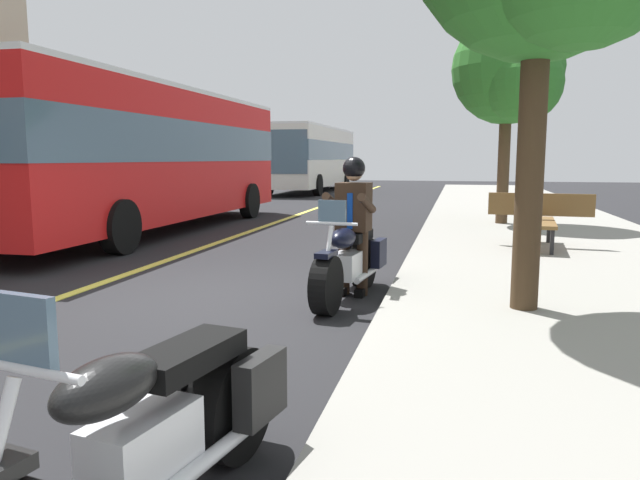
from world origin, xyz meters
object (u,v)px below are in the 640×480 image
(bus_far, at_px, (311,155))
(rider_main, at_px, (353,214))
(motorcycle_main, at_px, (349,262))
(motorcycle_parked, at_px, (150,436))
(bench_sidewalk, at_px, (540,216))
(bus_near, at_px, (147,152))
(street_tree_curbside, at_px, (511,73))

(bus_far, bearing_deg, rider_main, 15.25)
(motorcycle_main, xyz_separation_m, motorcycle_parked, (4.76, -0.06, 0.00))
(motorcycle_main, height_order, motorcycle_parked, same)
(rider_main, distance_m, bench_sidewalk, 4.68)
(motorcycle_main, xyz_separation_m, rider_main, (-0.19, 0.02, 0.58))
(motorcycle_main, relative_size, motorcycle_parked, 1.00)
(bus_near, bearing_deg, bus_far, -178.52)
(bus_near, xyz_separation_m, street_tree_curbside, (-2.21, 8.21, 1.82))
(motorcycle_main, distance_m, bench_sidewalk, 4.84)
(street_tree_curbside, bearing_deg, motorcycle_main, -17.12)
(bus_near, xyz_separation_m, bench_sidewalk, (1.60, 8.53, -1.16))
(bus_near, xyz_separation_m, bus_far, (-17.64, -0.46, 0.00))
(motorcycle_main, distance_m, bus_far, 24.11)
(bus_near, bearing_deg, motorcycle_main, 46.05)
(rider_main, xyz_separation_m, motorcycle_parked, (4.95, -0.08, -0.58))
(bus_far, relative_size, street_tree_curbside, 2.22)
(bus_near, bearing_deg, street_tree_curbside, 105.03)
(motorcycle_main, relative_size, rider_main, 1.27)
(motorcycle_parked, bearing_deg, bus_near, -150.97)
(bus_near, relative_size, street_tree_curbside, 2.22)
(rider_main, relative_size, bench_sidewalk, 0.95)
(bus_far, xyz_separation_m, bench_sidewalk, (19.24, 8.98, -1.16))
(motorcycle_parked, height_order, bus_near, bus_near)
(rider_main, height_order, bus_near, bus_near)
(rider_main, xyz_separation_m, bus_far, (-23.05, -6.29, 0.84))
(rider_main, bearing_deg, bus_far, -164.75)
(motorcycle_parked, distance_m, bus_far, 28.72)
(bus_near, height_order, street_tree_curbside, street_tree_curbside)
(bus_near, distance_m, bus_far, 17.65)
(motorcycle_main, height_order, bench_sidewalk, motorcycle_main)
(bench_sidewalk, bearing_deg, bus_far, -154.97)
(bus_near, distance_m, bench_sidewalk, 8.75)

